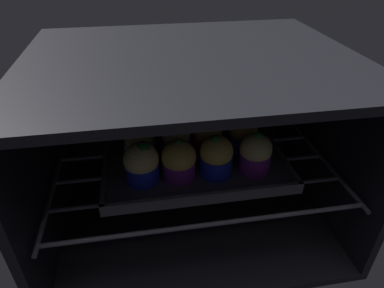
{
  "coord_description": "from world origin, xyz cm",
  "views": [
    {
      "loc": [
        -9.53,
        -34.71,
        54.3
      ],
      "look_at": [
        0.0,
        21.43,
        17.46
      ],
      "focal_mm": 31.4,
      "sensor_mm": 36.0,
      "label": 1
    }
  ],
  "objects": [
    {
      "name": "muffin_row2_col3",
      "position": [
        10.9,
        28.23,
        18.87
      ],
      "size": [
        6.28,
        6.28,
        7.8
      ],
      "color": "#0C8C84",
      "rests_on": "baking_tray"
    },
    {
      "name": "muffin_row0_col3",
      "position": [
        10.78,
        14.19,
        18.86
      ],
      "size": [
        6.06,
        6.06,
        8.17
      ],
      "color": "#7A238C",
      "rests_on": "baking_tray"
    },
    {
      "name": "muffin_row0_col2",
      "position": [
        3.3,
        14.2,
        19.05
      ],
      "size": [
        6.08,
        6.08,
        8.39
      ],
      "color": "#1928B7",
      "rests_on": "baking_tray"
    },
    {
      "name": "oven_cavity",
      "position": [
        0.0,
        26.25,
        17.0
      ],
      "size": [
        59.0,
        47.0,
        37.0
      ],
      "color": "black",
      "rests_on": "ground"
    },
    {
      "name": "muffin_row2_col0",
      "position": [
        -10.39,
        28.09,
        18.87
      ],
      "size": [
        6.24,
        6.24,
        7.64
      ],
      "color": "#1928B7",
      "rests_on": "baking_tray"
    },
    {
      "name": "muffin_row0_col1",
      "position": [
        -3.59,
        14.51,
        18.75
      ],
      "size": [
        6.34,
        6.34,
        7.9
      ],
      "color": "#7A238C",
      "rests_on": "baking_tray"
    },
    {
      "name": "muffin_row2_col2",
      "position": [
        3.2,
        28.56,
        18.94
      ],
      "size": [
        6.19,
        6.19,
        7.83
      ],
      "color": "#0C8C84",
      "rests_on": "baking_tray"
    },
    {
      "name": "muffin_row1_col2",
      "position": [
        3.27,
        21.78,
        18.86
      ],
      "size": [
        6.02,
        6.02,
        7.92
      ],
      "color": "red",
      "rests_on": "baking_tray"
    },
    {
      "name": "baking_tray",
      "position": [
        0.0,
        21.43,
        14.69
      ],
      "size": [
        35.5,
        28.43,
        2.2
      ],
      "color": "#4C4C51",
      "rests_on": "oven_rack"
    },
    {
      "name": "muffin_row0_col0",
      "position": [
        -10.32,
        14.41,
        18.95
      ],
      "size": [
        6.34,
        6.34,
        8.28
      ],
      "color": "#1928B7",
      "rests_on": "baking_tray"
    },
    {
      "name": "muffin_row1_col3",
      "position": [
        10.47,
        21.36,
        18.94
      ],
      "size": [
        6.02,
        6.02,
        8.05
      ],
      "color": "#1928B7",
      "rests_on": "baking_tray"
    },
    {
      "name": "muffin_row2_col1",
      "position": [
        -3.52,
        28.48,
        18.81
      ],
      "size": [
        6.02,
        6.02,
        7.67
      ],
      "color": "#1928B7",
      "rests_on": "baking_tray"
    },
    {
      "name": "muffin_row1_col0",
      "position": [
        -10.41,
        21.75,
        18.86
      ],
      "size": [
        6.02,
        6.02,
        7.62
      ],
      "color": "silver",
      "rests_on": "baking_tray"
    },
    {
      "name": "muffin_row1_col1",
      "position": [
        -3.19,
        21.44,
        18.83
      ],
      "size": [
        6.02,
        6.02,
        7.76
      ],
      "color": "#1928B7",
      "rests_on": "baking_tray"
    },
    {
      "name": "oven_rack",
      "position": [
        0.0,
        22.0,
        13.6
      ],
      "size": [
        54.8,
        42.0,
        0.8
      ],
      "color": "#51515B",
      "rests_on": "oven_cavity"
    }
  ]
}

